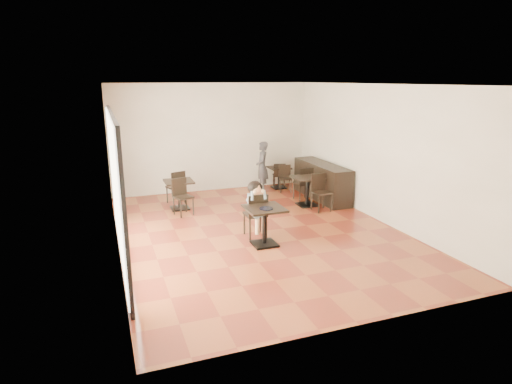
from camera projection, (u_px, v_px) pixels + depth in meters
name	position (u px, v px, depth m)	size (l,w,h in m)	color
floor	(259.00, 231.00, 9.56)	(6.00, 8.00, 0.01)	brown
ceiling	(259.00, 84.00, 8.74)	(6.00, 8.00, 0.01)	white
wall_back	(212.00, 138.00, 12.78)	(6.00, 0.01, 3.20)	silver
wall_front	(367.00, 215.00, 5.52)	(6.00, 0.01, 3.20)	silver
wall_left	(112.00, 171.00, 8.16)	(0.01, 8.00, 3.20)	silver
wall_right	(377.00, 153.00, 10.15)	(0.01, 8.00, 3.20)	silver
storefront_window	(116.00, 187.00, 7.76)	(0.04, 4.50, 2.60)	white
child_table	(264.00, 226.00, 8.70)	(0.76, 0.76, 0.80)	black
child_chair	(255.00, 215.00, 9.17)	(0.43, 0.43, 0.97)	black
child	(255.00, 209.00, 9.14)	(0.43, 0.61, 1.22)	slate
plate	(266.00, 208.00, 8.50)	(0.27, 0.27, 0.02)	black
pizza_slice	(258.00, 191.00, 8.86)	(0.28, 0.22, 0.07)	#E4BE83
adult_patron	(262.00, 167.00, 12.76)	(0.55, 0.36, 1.52)	#3E3F44
cafe_table_mid	(307.00, 191.00, 11.43)	(0.74, 0.74, 0.79)	black
cafe_table_left	(179.00, 195.00, 11.13)	(0.72, 0.72, 0.76)	black
cafe_table_back	(279.00, 178.00, 13.31)	(0.63, 0.63, 0.66)	black
chair_mid_a	(303.00, 183.00, 11.96)	(0.42, 0.42, 0.94)	black
chair_mid_b	(322.00, 193.00, 10.96)	(0.42, 0.42, 0.94)	black
chair_left_a	(176.00, 187.00, 11.61)	(0.41, 0.41, 0.91)	black
chair_left_b	(183.00, 197.00, 10.61)	(0.41, 0.41, 0.91)	black
chair_back_a	(279.00, 175.00, 13.29)	(0.36, 0.36, 0.80)	black
chair_back_b	(285.00, 179.00, 12.84)	(0.36, 0.36, 0.80)	black
service_counter	(322.00, 181.00, 12.13)	(0.60, 2.40, 1.00)	black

